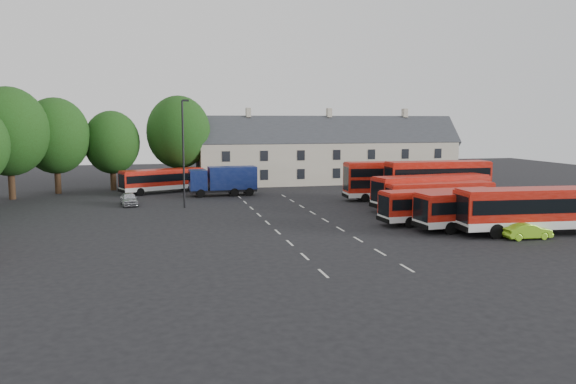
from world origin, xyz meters
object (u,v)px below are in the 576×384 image
Objects in this scene: bus_row_a at (537,207)px; lamppost at (184,151)px; silver_car at (129,199)px; box_truck at (224,179)px; bus_dd_south at (438,180)px; lime_car at (527,231)px.

lamppost reaches higher than bus_row_a.
lamppost is (5.32, -2.88, 4.89)m from silver_car.
bus_row_a is 33.55m from box_truck.
bus_dd_south reaches higher than bus_row_a.
silver_car is (-30.29, 6.31, -1.83)m from bus_dd_south.
bus_dd_south is (0.12, 15.37, 0.43)m from bus_row_a.
lime_car is (-1.94, -16.86, -1.90)m from bus_dd_south.
bus_row_a is 1.15× the size of bus_dd_south.
bus_dd_south is 3.04× the size of lime_car.
bus_row_a is 1.18× the size of lamppost.
bus_row_a is at bearing -55.14° from box_truck.
lime_car is 31.09m from lamppost.
bus_dd_south is 2.78× the size of silver_car.
silver_car is 0.37× the size of lamppost.
bus_row_a reaches higher than box_truck.
silver_car reaches higher than lime_car.
bus_dd_south is at bearing -31.59° from box_truck.
box_truck reaches higher than silver_car.
silver_car is at bearing 148.48° from bus_row_a.
bus_dd_south is 17.08m from lime_car.
bus_dd_south is 23.25m from box_truck.
bus_row_a is at bearing -89.27° from bus_dd_south.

